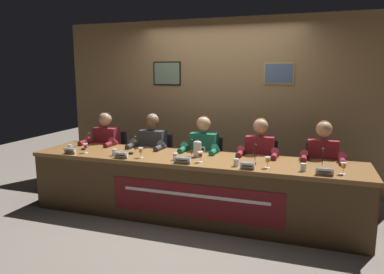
{
  "coord_description": "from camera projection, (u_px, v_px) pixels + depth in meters",
  "views": [
    {
      "loc": [
        1.38,
        -4.05,
        1.77
      ],
      "look_at": [
        0.0,
        0.0,
        1.01
      ],
      "focal_mm": 33.32,
      "sensor_mm": 36.0,
      "label": 1
    }
  ],
  "objects": [
    {
      "name": "juice_glass_right",
      "position": [
        268.0,
        160.0,
        3.87
      ],
      "size": [
        0.06,
        0.06,
        0.12
      ],
      "color": "white",
      "rests_on": "conference_table"
    },
    {
      "name": "panelist_center",
      "position": [
        202.0,
        154.0,
        4.8
      ],
      "size": [
        0.51,
        0.48,
        1.21
      ],
      "color": "black",
      "rests_on": "ground_plane"
    },
    {
      "name": "ground_plane",
      "position": [
        192.0,
        215.0,
        4.53
      ],
      "size": [
        12.0,
        12.0,
        0.0
      ],
      "primitive_type": "plane",
      "color": "#70665B"
    },
    {
      "name": "chair_right",
      "position": [
        260.0,
        175.0,
        4.79
      ],
      "size": [
        0.44,
        0.45,
        0.89
      ],
      "color": "black",
      "rests_on": "ground_plane"
    },
    {
      "name": "microphone_center",
      "position": [
        190.0,
        152.0,
        4.35
      ],
      "size": [
        0.06,
        0.17,
        0.22
      ],
      "color": "black",
      "rests_on": "conference_table"
    },
    {
      "name": "water_cup_right",
      "position": [
        236.0,
        163.0,
        3.95
      ],
      "size": [
        0.06,
        0.06,
        0.08
      ],
      "color": "silver",
      "rests_on": "conference_table"
    },
    {
      "name": "juice_glass_left",
      "position": [
        141.0,
        151.0,
        4.34
      ],
      "size": [
        0.06,
        0.06,
        0.12
      ],
      "color": "white",
      "rests_on": "conference_table"
    },
    {
      "name": "juice_glass_far_right",
      "position": [
        343.0,
        166.0,
        3.63
      ],
      "size": [
        0.06,
        0.06,
        0.12
      ],
      "color": "white",
      "rests_on": "conference_table"
    },
    {
      "name": "nameplate_center",
      "position": [
        182.0,
        160.0,
        4.07
      ],
      "size": [
        0.2,
        0.06,
        0.08
      ],
      "color": "white",
      "rests_on": "conference_table"
    },
    {
      "name": "juice_glass_far_left",
      "position": [
        85.0,
        146.0,
        4.6
      ],
      "size": [
        0.06,
        0.06,
        0.12
      ],
      "color": "white",
      "rests_on": "conference_table"
    },
    {
      "name": "water_cup_far_right",
      "position": [
        303.0,
        168.0,
        3.75
      ],
      "size": [
        0.06,
        0.06,
        0.08
      ],
      "color": "silver",
      "rests_on": "conference_table"
    },
    {
      "name": "panelist_left",
      "position": [
        151.0,
        150.0,
        5.04
      ],
      "size": [
        0.51,
        0.48,
        1.21
      ],
      "color": "black",
      "rests_on": "ground_plane"
    },
    {
      "name": "microphone_far_left",
      "position": [
        85.0,
        144.0,
        4.83
      ],
      "size": [
        0.06,
        0.17,
        0.22
      ],
      "color": "black",
      "rests_on": "conference_table"
    },
    {
      "name": "nameplate_far_left",
      "position": [
        70.0,
        151.0,
        4.56
      ],
      "size": [
        0.16,
        0.06,
        0.08
      ],
      "color": "white",
      "rests_on": "conference_table"
    },
    {
      "name": "water_cup_far_left",
      "position": [
        70.0,
        148.0,
        4.73
      ],
      "size": [
        0.06,
        0.06,
        0.08
      ],
      "color": "silver",
      "rests_on": "conference_table"
    },
    {
      "name": "wall_back_panelled",
      "position": [
        221.0,
        104.0,
        5.61
      ],
      "size": [
        5.31,
        0.14,
        2.6
      ],
      "color": "#937047",
      "rests_on": "ground_plane"
    },
    {
      "name": "microphone_right",
      "position": [
        254.0,
        157.0,
        4.06
      ],
      "size": [
        0.06,
        0.17,
        0.22
      ],
      "color": "black",
      "rests_on": "conference_table"
    },
    {
      "name": "water_cup_center",
      "position": [
        176.0,
        157.0,
        4.22
      ],
      "size": [
        0.06,
        0.06,
        0.08
      ],
      "color": "silver",
      "rests_on": "conference_table"
    },
    {
      "name": "juice_glass_center",
      "position": [
        200.0,
        155.0,
        4.12
      ],
      "size": [
        0.06,
        0.06,
        0.12
      ],
      "color": "white",
      "rests_on": "conference_table"
    },
    {
      "name": "water_cup_left",
      "position": [
        115.0,
        153.0,
        4.46
      ],
      "size": [
        0.06,
        0.06,
        0.08
      ],
      "color": "silver",
      "rests_on": "conference_table"
    },
    {
      "name": "chair_far_right",
      "position": [
        320.0,
        180.0,
        4.55
      ],
      "size": [
        0.44,
        0.45,
        0.89
      ],
      "color": "black",
      "rests_on": "ground_plane"
    },
    {
      "name": "water_pitcher_central",
      "position": [
        197.0,
        149.0,
        4.39
      ],
      "size": [
        0.15,
        0.1,
        0.21
      ],
      "color": "silver",
      "rests_on": "conference_table"
    },
    {
      "name": "chair_center",
      "position": [
        206.0,
        170.0,
        5.03
      ],
      "size": [
        0.44,
        0.45,
        0.89
      ],
      "color": "black",
      "rests_on": "ground_plane"
    },
    {
      "name": "chair_far_left",
      "position": [
        112.0,
        162.0,
        5.51
      ],
      "size": [
        0.44,
        0.45,
        0.89
      ],
      "color": "black",
      "rests_on": "ground_plane"
    },
    {
      "name": "conference_table",
      "position": [
        189.0,
        177.0,
        4.32
      ],
      "size": [
        4.11,
        0.87,
        0.76
      ],
      "color": "brown",
      "rests_on": "ground_plane"
    },
    {
      "name": "nameplate_far_right",
      "position": [
        325.0,
        171.0,
        3.6
      ],
      "size": [
        0.17,
        0.06,
        0.08
      ],
      "color": "white",
      "rests_on": "conference_table"
    },
    {
      "name": "panelist_right",
      "position": [
        259.0,
        158.0,
        4.55
      ],
      "size": [
        0.51,
        0.48,
        1.21
      ],
      "color": "black",
      "rests_on": "ground_plane"
    },
    {
      "name": "nameplate_left",
      "position": [
        121.0,
        155.0,
        4.32
      ],
      "size": [
        0.18,
        0.06,
        0.08
      ],
      "color": "white",
      "rests_on": "conference_table"
    },
    {
      "name": "chair_left",
      "position": [
        157.0,
        166.0,
        5.27
      ],
      "size": [
        0.44,
        0.45,
        0.89
      ],
      "color": "black",
      "rests_on": "ground_plane"
    },
    {
      "name": "panelist_far_left",
      "position": [
        104.0,
        147.0,
        5.28
      ],
      "size": [
        0.51,
        0.48,
        1.21
      ],
      "color": "black",
      "rests_on": "ground_plane"
    },
    {
      "name": "microphone_left",
      "position": [
        132.0,
        148.0,
        4.57
      ],
      "size": [
        0.06,
        0.17,
        0.22
      ],
      "color": "black",
      "rests_on": "conference_table"
    },
    {
      "name": "nameplate_right",
      "position": [
        248.0,
        166.0,
        3.82
      ],
      "size": [
        0.15,
        0.06,
        0.08
      ],
      "color": "white",
      "rests_on": "conference_table"
    },
    {
      "name": "panelist_far_right",
      "position": [
        322.0,
        163.0,
        4.31
      ],
      "size": [
        0.51,
        0.48,
        1.21
      ],
      "color": "black",
      "rests_on": "ground_plane"
    },
    {
      "name": "microphone_far_right",
      "position": [
        322.0,
        162.0,
        3.83
      ],
      "size": [
        0.06,
        0.17,
        0.22
      ],
      "color": "black",
      "rests_on": "conference_table"
    }
  ]
}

